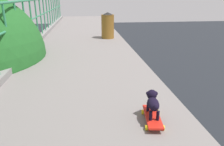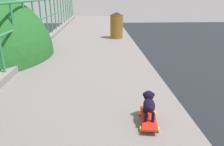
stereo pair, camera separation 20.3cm
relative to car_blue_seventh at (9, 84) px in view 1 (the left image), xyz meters
name	(u,v)px [view 1 (the left image)]	position (x,y,z in m)	size (l,w,h in m)	color
car_blue_seventh	(9,84)	(0.00, 0.00, 0.00)	(1.86, 3.84, 1.35)	navy
city_bus	(4,42)	(-3.52, 10.34, 1.28)	(2.49, 10.38, 3.40)	beige
toy_skateboard	(152,117)	(6.85, -14.39, 5.21)	(0.26, 0.55, 0.08)	red
small_dog	(153,102)	(6.86, -14.35, 5.40)	(0.17, 0.38, 0.28)	black
litter_bin	(108,25)	(6.89, -9.00, 5.60)	(0.44, 0.44, 0.88)	brown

